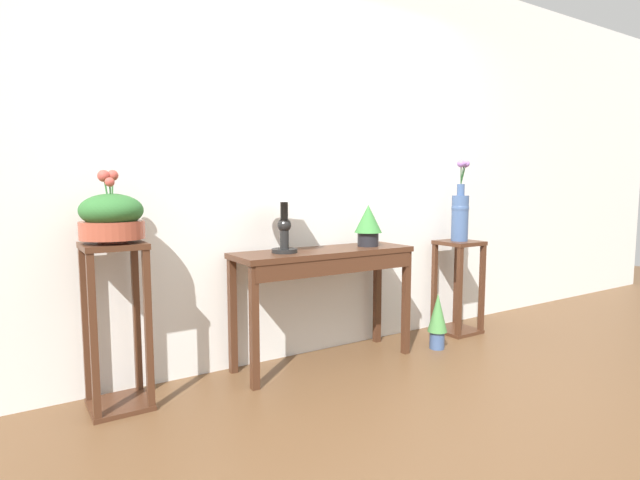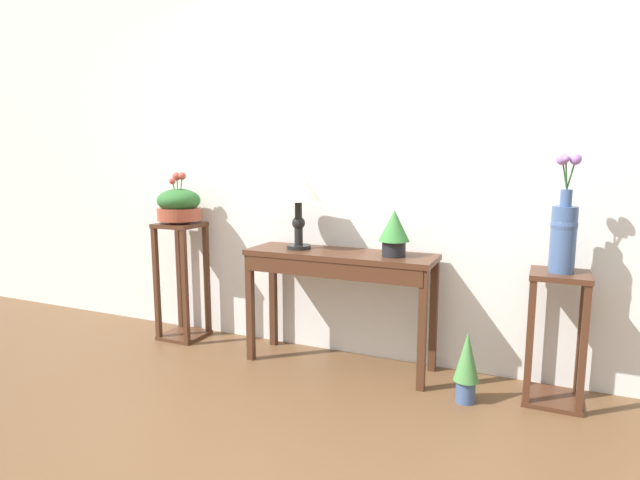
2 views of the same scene
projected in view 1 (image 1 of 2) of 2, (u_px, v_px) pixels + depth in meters
name	position (u px, v px, depth m)	size (l,w,h in m)	color
ground_plane	(485.00, 439.00, 2.32)	(12.00, 12.00, 0.01)	brown
back_wall_with_art	(312.00, 153.00, 3.45)	(9.00, 0.10, 2.80)	silver
console_table	(326.00, 267.00, 3.23)	(1.22, 0.38, 0.76)	#472819
table_lamp	(284.00, 188.00, 3.04)	(0.31, 0.31, 0.53)	black
potted_plant_on_console	(368.00, 223.00, 3.41)	(0.19, 0.19, 0.28)	black
pedestal_stand_left	(117.00, 327.00, 2.60)	(0.30, 0.30, 0.88)	#472819
planter_bowl_wide_left	(112.00, 217.00, 2.54)	(0.32, 0.32, 0.37)	#9E4733
pedestal_stand_right	(458.00, 287.00, 3.97)	(0.30, 0.30, 0.74)	#472819
flower_vase_tall_right	(460.00, 212.00, 3.91)	(0.14, 0.14, 0.63)	#3D5684
potted_plant_floor	(438.00, 318.00, 3.57)	(0.14, 0.14, 0.41)	#3D5684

